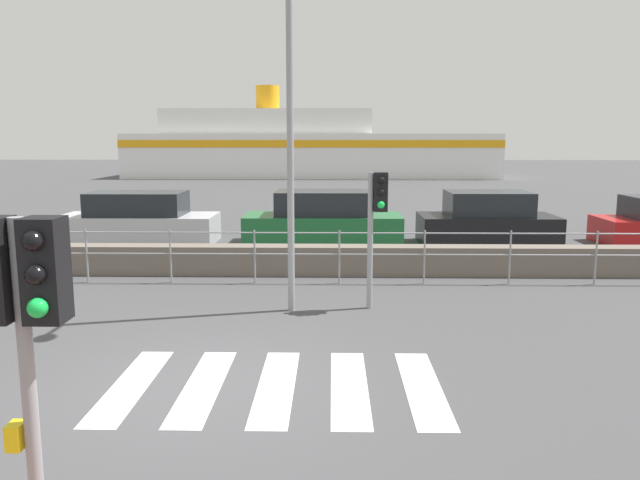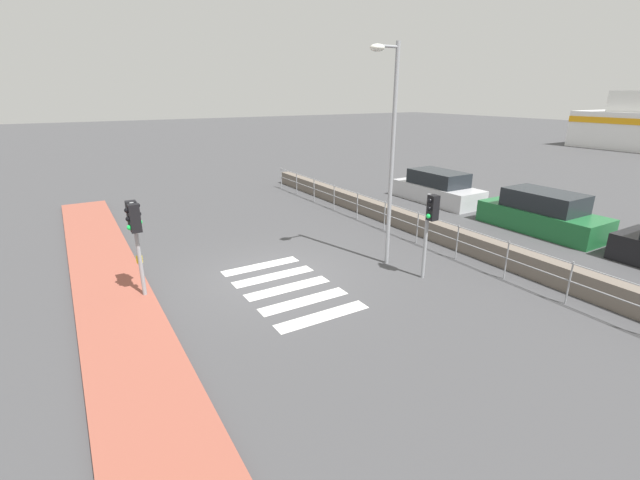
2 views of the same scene
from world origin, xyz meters
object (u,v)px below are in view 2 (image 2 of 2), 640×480
(parked_car_silver, at_px, (437,189))
(parked_car_green, at_px, (542,214))
(streetlamp, at_px, (389,136))
(traffic_light_far, at_px, (430,218))
(traffic_light_near, at_px, (135,225))

(parked_car_silver, relative_size, parked_car_green, 1.00)
(streetlamp, relative_size, parked_car_silver, 1.40)
(parked_car_green, bearing_deg, traffic_light_far, -81.41)
(parked_car_silver, bearing_deg, traffic_light_near, -75.43)
(traffic_light_far, bearing_deg, parked_car_green, 98.59)
(traffic_light_far, distance_m, streetlamp, 2.57)
(streetlamp, bearing_deg, traffic_light_near, -100.90)
(streetlamp, relative_size, parked_car_green, 1.40)
(traffic_light_far, xyz_separation_m, parked_car_silver, (-6.42, 6.98, -1.15))
(streetlamp, xyz_separation_m, parked_car_green, (0.45, 7.30, -3.21))
(parked_car_silver, distance_m, parked_car_green, 5.36)
(traffic_light_near, height_order, parked_car_green, traffic_light_near)
(streetlamp, distance_m, parked_car_green, 7.98)
(traffic_light_near, xyz_separation_m, parked_car_silver, (-3.63, 13.98, -1.34))
(streetlamp, bearing_deg, traffic_light_far, 11.91)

